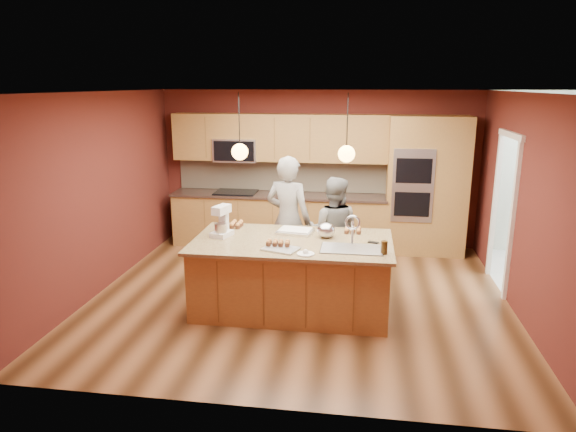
% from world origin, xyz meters
% --- Properties ---
extents(floor, '(5.50, 5.50, 0.00)m').
position_xyz_m(floor, '(0.00, 0.00, 0.00)').
color(floor, '#402612').
rests_on(floor, ground).
extents(ceiling, '(5.50, 5.50, 0.00)m').
position_xyz_m(ceiling, '(0.00, 0.00, 2.70)').
color(ceiling, white).
rests_on(ceiling, ground).
extents(wall_back, '(5.50, 0.00, 5.50)m').
position_xyz_m(wall_back, '(0.00, 2.50, 1.35)').
color(wall_back, '#531D18').
rests_on(wall_back, ground).
extents(wall_front, '(5.50, 0.00, 5.50)m').
position_xyz_m(wall_front, '(0.00, -2.50, 1.35)').
color(wall_front, '#531D18').
rests_on(wall_front, ground).
extents(wall_left, '(0.00, 5.00, 5.00)m').
position_xyz_m(wall_left, '(-2.75, 0.00, 1.35)').
color(wall_left, '#531D18').
rests_on(wall_left, ground).
extents(wall_right, '(0.00, 5.00, 5.00)m').
position_xyz_m(wall_right, '(2.75, 0.00, 1.35)').
color(wall_right, '#531D18').
rests_on(wall_right, ground).
extents(cabinet_run, '(3.74, 0.64, 2.30)m').
position_xyz_m(cabinet_run, '(-0.68, 2.25, 0.98)').
color(cabinet_run, olive).
rests_on(cabinet_run, floor).
extents(oven_column, '(1.30, 0.62, 2.30)m').
position_xyz_m(oven_column, '(1.85, 2.19, 1.15)').
color(oven_column, olive).
rests_on(oven_column, floor).
extents(doorway_trim, '(0.08, 1.11, 2.20)m').
position_xyz_m(doorway_trim, '(2.73, 0.80, 1.05)').
color(doorway_trim, white).
rests_on(doorway_trim, wall_right).
extents(pendant_left, '(0.20, 0.20, 0.80)m').
position_xyz_m(pendant_left, '(-0.69, -0.38, 2.00)').
color(pendant_left, black).
rests_on(pendant_left, ceiling).
extents(pendant_right, '(0.20, 0.20, 0.80)m').
position_xyz_m(pendant_right, '(0.59, -0.38, 2.00)').
color(pendant_right, black).
rests_on(pendant_right, ceiling).
extents(island, '(2.47, 1.38, 1.29)m').
position_xyz_m(island, '(-0.03, -0.38, 0.47)').
color(island, olive).
rests_on(island, floor).
extents(person_left, '(0.77, 0.61, 1.84)m').
position_xyz_m(person_left, '(-0.24, 0.57, 0.92)').
color(person_left, black).
rests_on(person_left, floor).
extents(person_right, '(0.81, 0.66, 1.55)m').
position_xyz_m(person_right, '(0.41, 0.57, 0.78)').
color(person_right, gray).
rests_on(person_right, floor).
extents(stand_mixer, '(0.28, 0.33, 0.40)m').
position_xyz_m(stand_mixer, '(-0.97, -0.31, 1.08)').
color(stand_mixer, white).
rests_on(stand_mixer, island).
extents(sheet_cake, '(0.50, 0.40, 0.05)m').
position_xyz_m(sheet_cake, '(-0.06, -0.03, 0.93)').
color(sheet_cake, silver).
rests_on(sheet_cake, island).
extents(cooling_rack, '(0.47, 0.40, 0.02)m').
position_xyz_m(cooling_rack, '(-0.13, -0.76, 0.92)').
color(cooling_rack, silver).
rests_on(cooling_rack, island).
extents(mixing_bowl, '(0.24, 0.24, 0.20)m').
position_xyz_m(mixing_bowl, '(0.36, -0.19, 1.00)').
color(mixing_bowl, silver).
rests_on(mixing_bowl, island).
extents(plate, '(0.20, 0.20, 0.01)m').
position_xyz_m(plate, '(0.18, -0.89, 0.92)').
color(plate, white).
rests_on(plate, island).
extents(tumbler, '(0.08, 0.08, 0.15)m').
position_xyz_m(tumbler, '(1.06, -0.74, 0.98)').
color(tumbler, '#321F0A').
rests_on(tumbler, island).
extents(phone, '(0.14, 0.11, 0.01)m').
position_xyz_m(phone, '(0.95, -0.33, 0.91)').
color(phone, black).
rests_on(phone, island).
extents(cupcakes_left, '(0.17, 0.26, 0.08)m').
position_xyz_m(cupcakes_left, '(-0.89, 0.12, 0.95)').
color(cupcakes_left, '#C87F3F').
rests_on(cupcakes_left, island).
extents(cupcakes_rack, '(0.30, 0.15, 0.07)m').
position_xyz_m(cupcakes_rack, '(-0.18, -0.66, 0.96)').
color(cupcakes_rack, '#C87F3F').
rests_on(cupcakes_rack, island).
extents(cupcakes_right, '(0.23, 0.23, 0.07)m').
position_xyz_m(cupcakes_right, '(0.69, 0.09, 0.94)').
color(cupcakes_right, '#C87F3F').
rests_on(cupcakes_right, island).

